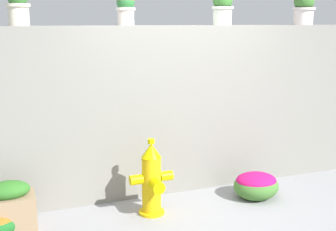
{
  "coord_description": "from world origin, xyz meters",
  "views": [
    {
      "loc": [
        -1.98,
        -3.95,
        2.05
      ],
      "look_at": [
        -0.15,
        0.76,
        0.98
      ],
      "focal_mm": 47.82,
      "sensor_mm": 36.0,
      "label": 1
    }
  ],
  "objects_px": {
    "flower_bush_right": "(256,184)",
    "potted_plant_1": "(18,3)",
    "potted_plant_2": "(126,6)",
    "potted_plant_4": "(304,6)",
    "fire_hydrant": "(152,181)",
    "potted_plant_3": "(223,5)",
    "planter_box": "(9,208)"
  },
  "relations": [
    {
      "from": "potted_plant_1",
      "to": "potted_plant_2",
      "type": "height_order",
      "value": "potted_plant_1"
    },
    {
      "from": "potted_plant_2",
      "to": "flower_bush_right",
      "type": "xyz_separation_m",
      "value": [
        1.36,
        -0.68,
        -2.05
      ]
    },
    {
      "from": "potted_plant_3",
      "to": "fire_hydrant",
      "type": "relative_size",
      "value": 0.49
    },
    {
      "from": "flower_bush_right",
      "to": "potted_plant_2",
      "type": "bearing_deg",
      "value": 153.46
    },
    {
      "from": "potted_plant_4",
      "to": "potted_plant_2",
      "type": "bearing_deg",
      "value": 178.41
    },
    {
      "from": "potted_plant_1",
      "to": "flower_bush_right",
      "type": "xyz_separation_m",
      "value": [
        2.5,
        -0.65,
        -2.06
      ]
    },
    {
      "from": "potted_plant_4",
      "to": "fire_hydrant",
      "type": "xyz_separation_m",
      "value": [
        -2.29,
        -0.59,
        -1.86
      ]
    },
    {
      "from": "fire_hydrant",
      "to": "planter_box",
      "type": "distance_m",
      "value": 1.46
    },
    {
      "from": "potted_plant_3",
      "to": "flower_bush_right",
      "type": "distance_m",
      "value": 2.17
    },
    {
      "from": "flower_bush_right",
      "to": "potted_plant_1",
      "type": "bearing_deg",
      "value": 165.5
    },
    {
      "from": "potted_plant_1",
      "to": "potted_plant_2",
      "type": "bearing_deg",
      "value": 1.55
    },
    {
      "from": "potted_plant_1",
      "to": "potted_plant_4",
      "type": "distance_m",
      "value": 3.5
    },
    {
      "from": "potted_plant_1",
      "to": "potted_plant_2",
      "type": "relative_size",
      "value": 1.1
    },
    {
      "from": "potted_plant_4",
      "to": "planter_box",
      "type": "distance_m",
      "value": 4.26
    },
    {
      "from": "potted_plant_4",
      "to": "flower_bush_right",
      "type": "xyz_separation_m",
      "value": [
        -1.0,
        -0.61,
        -2.08
      ]
    },
    {
      "from": "potted_plant_1",
      "to": "fire_hydrant",
      "type": "height_order",
      "value": "potted_plant_1"
    },
    {
      "from": "potted_plant_3",
      "to": "planter_box",
      "type": "height_order",
      "value": "potted_plant_3"
    },
    {
      "from": "fire_hydrant",
      "to": "planter_box",
      "type": "bearing_deg",
      "value": 175.44
    },
    {
      "from": "potted_plant_2",
      "to": "flower_bush_right",
      "type": "relative_size",
      "value": 0.67
    },
    {
      "from": "potted_plant_2",
      "to": "fire_hydrant",
      "type": "xyz_separation_m",
      "value": [
        0.06,
        -0.66,
        -1.83
      ]
    },
    {
      "from": "flower_bush_right",
      "to": "planter_box",
      "type": "distance_m",
      "value": 2.74
    },
    {
      "from": "potted_plant_3",
      "to": "planter_box",
      "type": "distance_m",
      "value": 3.29
    },
    {
      "from": "potted_plant_4",
      "to": "fire_hydrant",
      "type": "distance_m",
      "value": 3.01
    },
    {
      "from": "potted_plant_4",
      "to": "planter_box",
      "type": "xyz_separation_m",
      "value": [
        -3.74,
        -0.48,
        -1.99
      ]
    },
    {
      "from": "potted_plant_2",
      "to": "fire_hydrant",
      "type": "distance_m",
      "value": 1.95
    },
    {
      "from": "potted_plant_3",
      "to": "potted_plant_4",
      "type": "xyz_separation_m",
      "value": [
        1.17,
        -0.02,
        0.0
      ]
    },
    {
      "from": "potted_plant_3",
      "to": "planter_box",
      "type": "bearing_deg",
      "value": -169.12
    },
    {
      "from": "potted_plant_1",
      "to": "fire_hydrant",
      "type": "xyz_separation_m",
      "value": [
        1.21,
        -0.63,
        -1.84
      ]
    },
    {
      "from": "potted_plant_1",
      "to": "planter_box",
      "type": "relative_size",
      "value": 0.76
    },
    {
      "from": "flower_bush_right",
      "to": "potted_plant_4",
      "type": "bearing_deg",
      "value": 31.45
    },
    {
      "from": "potted_plant_3",
      "to": "planter_box",
      "type": "relative_size",
      "value": 0.79
    },
    {
      "from": "flower_bush_right",
      "to": "planter_box",
      "type": "height_order",
      "value": "planter_box"
    }
  ]
}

